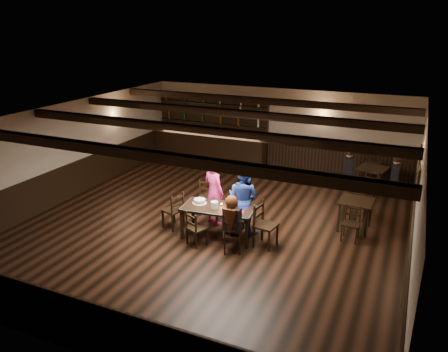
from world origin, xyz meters
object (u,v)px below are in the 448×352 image
at_px(chair_near_right, 232,234).
at_px(woman_pink, 214,192).
at_px(cake, 200,201).
at_px(bar_counter, 210,141).
at_px(man_blue, 243,198).
at_px(dining_table, 218,210).
at_px(chair_near_left, 194,226).

xyz_separation_m(chair_near_right, woman_pink, (-1.00, 1.20, 0.36)).
relative_size(cake, bar_counter, 0.08).
height_order(man_blue, cake, man_blue).
height_order(dining_table, cake, cake).
distance_m(dining_table, woman_pink, 0.76).
height_order(cake, bar_counter, bar_counter).
bearing_deg(chair_near_left, dining_table, 63.35).
relative_size(woman_pink, bar_counter, 0.38).
height_order(chair_near_right, man_blue, man_blue).
bearing_deg(man_blue, cake, 40.54).
relative_size(dining_table, chair_near_right, 2.18).
bearing_deg(dining_table, bar_counter, 117.44).
bearing_deg(cake, woman_pink, 81.64).
relative_size(woman_pink, man_blue, 1.00).
height_order(chair_near_left, woman_pink, woman_pink).
xyz_separation_m(chair_near_left, chair_near_right, (0.90, 0.04, -0.01)).
height_order(dining_table, chair_near_right, chair_near_right).
bearing_deg(woman_pink, man_blue, -163.28).
bearing_deg(man_blue, dining_table, 64.12).
distance_m(man_blue, bar_counter, 5.79).
bearing_deg(chair_near_left, bar_counter, 112.51).
distance_m(chair_near_left, bar_counter, 6.48).
bearing_deg(woman_pink, chair_near_left, 117.43).
bearing_deg(bar_counter, dining_table, -62.56).
height_order(chair_near_right, cake, cake).
bearing_deg(dining_table, woman_pink, 123.39).
height_order(chair_near_left, chair_near_right, chair_near_left).
xyz_separation_m(dining_table, chair_near_left, (-0.31, -0.61, -0.20)).
bearing_deg(dining_table, chair_near_right, -44.38).
bearing_deg(woman_pink, chair_near_right, 152.62).
relative_size(dining_table, woman_pink, 1.05).
bearing_deg(man_blue, woman_pink, 5.06).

